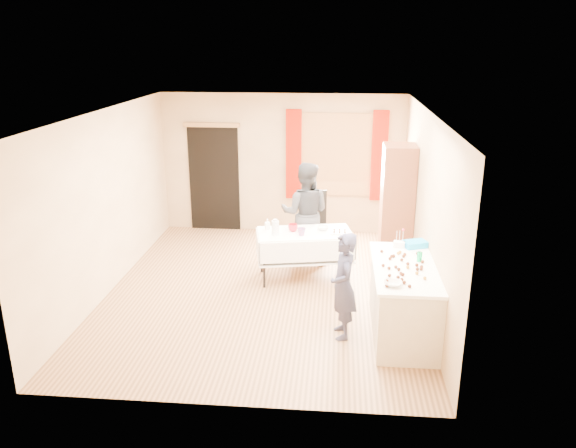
# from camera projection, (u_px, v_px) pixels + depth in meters

# --- Properties ---
(floor) EXTENTS (4.50, 5.50, 0.02)m
(floor) POSITION_uv_depth(u_px,v_px,m) (264.00, 291.00, 8.28)
(floor) COLOR #9E7047
(floor) RESTS_ON ground
(ceiling) EXTENTS (4.50, 5.50, 0.02)m
(ceiling) POSITION_uv_depth(u_px,v_px,m) (261.00, 111.00, 7.45)
(ceiling) COLOR white
(ceiling) RESTS_ON floor
(wall_back) EXTENTS (4.50, 0.02, 2.60)m
(wall_back) POSITION_uv_depth(u_px,v_px,m) (282.00, 164.00, 10.48)
(wall_back) COLOR tan
(wall_back) RESTS_ON floor
(wall_front) EXTENTS (4.50, 0.02, 2.60)m
(wall_front) POSITION_uv_depth(u_px,v_px,m) (224.00, 289.00, 5.26)
(wall_front) COLOR tan
(wall_front) RESTS_ON floor
(wall_left) EXTENTS (0.02, 5.50, 2.60)m
(wall_left) POSITION_uv_depth(u_px,v_px,m) (107.00, 202.00, 8.06)
(wall_left) COLOR tan
(wall_left) RESTS_ON floor
(wall_right) EXTENTS (0.02, 5.50, 2.60)m
(wall_right) POSITION_uv_depth(u_px,v_px,m) (426.00, 210.00, 7.67)
(wall_right) COLOR tan
(wall_right) RESTS_ON floor
(window_frame) EXTENTS (1.32, 0.06, 1.52)m
(window_frame) POSITION_uv_depth(u_px,v_px,m) (336.00, 155.00, 10.29)
(window_frame) COLOR olive
(window_frame) RESTS_ON wall_back
(window_pane) EXTENTS (1.20, 0.02, 1.40)m
(window_pane) POSITION_uv_depth(u_px,v_px,m) (336.00, 155.00, 10.28)
(window_pane) COLOR white
(window_pane) RESTS_ON wall_back
(curtain_left) EXTENTS (0.28, 0.06, 1.65)m
(curtain_left) POSITION_uv_depth(u_px,v_px,m) (294.00, 155.00, 10.31)
(curtain_left) COLOR #930E00
(curtain_left) RESTS_ON wall_back
(curtain_right) EXTENTS (0.28, 0.06, 1.65)m
(curtain_right) POSITION_uv_depth(u_px,v_px,m) (379.00, 156.00, 10.18)
(curtain_right) COLOR #930E00
(curtain_right) RESTS_ON wall_back
(doorway) EXTENTS (0.95, 0.04, 2.00)m
(doorway) POSITION_uv_depth(u_px,v_px,m) (214.00, 179.00, 10.65)
(doorway) COLOR black
(doorway) RESTS_ON floor
(door_lintel) EXTENTS (1.05, 0.06, 0.08)m
(door_lintel) POSITION_uv_depth(u_px,v_px,m) (212.00, 125.00, 10.30)
(door_lintel) COLOR olive
(door_lintel) RESTS_ON wall_back
(cabinet) EXTENTS (0.50, 0.60, 1.97)m
(cabinet) POSITION_uv_depth(u_px,v_px,m) (397.00, 206.00, 8.95)
(cabinet) COLOR brown
(cabinet) RESTS_ON floor
(counter) EXTENTS (0.79, 1.66, 0.91)m
(counter) POSITION_uv_depth(u_px,v_px,m) (404.00, 300.00, 6.94)
(counter) COLOR beige
(counter) RESTS_ON floor
(party_table) EXTENTS (1.56, 1.01, 0.75)m
(party_table) POSITION_uv_depth(u_px,v_px,m) (304.00, 251.00, 8.57)
(party_table) COLOR black
(party_table) RESTS_ON floor
(chair) EXTENTS (0.48, 0.48, 1.10)m
(chair) POSITION_uv_depth(u_px,v_px,m) (313.00, 237.00, 9.53)
(chair) COLOR black
(chair) RESTS_ON floor
(girl) EXTENTS (0.60, 0.49, 1.35)m
(girl) POSITION_uv_depth(u_px,v_px,m) (343.00, 286.00, 6.82)
(girl) COLOR #262642
(girl) RESTS_ON floor
(woman) EXTENTS (0.89, 0.74, 1.67)m
(woman) POSITION_uv_depth(u_px,v_px,m) (305.00, 213.00, 9.10)
(woman) COLOR black
(woman) RESTS_ON floor
(soda_can) EXTENTS (0.07, 0.07, 0.12)m
(soda_can) POSITION_uv_depth(u_px,v_px,m) (420.00, 257.00, 6.92)
(soda_can) COLOR #089F53
(soda_can) RESTS_ON counter
(mixing_bowl) EXTENTS (0.29, 0.29, 0.05)m
(mixing_bowl) POSITION_uv_depth(u_px,v_px,m) (392.00, 283.00, 6.26)
(mixing_bowl) COLOR white
(mixing_bowl) RESTS_ON counter
(foam_block) EXTENTS (0.17, 0.13, 0.08)m
(foam_block) POSITION_uv_depth(u_px,v_px,m) (399.00, 244.00, 7.39)
(foam_block) COLOR white
(foam_block) RESTS_ON counter
(blue_basket) EXTENTS (0.35, 0.30, 0.08)m
(blue_basket) POSITION_uv_depth(u_px,v_px,m) (415.00, 244.00, 7.41)
(blue_basket) COLOR #0F9EF0
(blue_basket) RESTS_ON counter
(pitcher) EXTENTS (0.14, 0.14, 0.22)m
(pitcher) POSITION_uv_depth(u_px,v_px,m) (275.00, 228.00, 8.31)
(pitcher) COLOR silver
(pitcher) RESTS_ON party_table
(cup_red) EXTENTS (0.14, 0.14, 0.11)m
(cup_red) POSITION_uv_depth(u_px,v_px,m) (293.00, 228.00, 8.50)
(cup_red) COLOR red
(cup_red) RESTS_ON party_table
(cup_rainbow) EXTENTS (0.19, 0.19, 0.11)m
(cup_rainbow) POSITION_uv_depth(u_px,v_px,m) (302.00, 232.00, 8.32)
(cup_rainbow) COLOR red
(cup_rainbow) RESTS_ON party_table
(small_bowl) EXTENTS (0.19, 0.19, 0.06)m
(small_bowl) POSITION_uv_depth(u_px,v_px,m) (323.00, 228.00, 8.57)
(small_bowl) COLOR white
(small_bowl) RESTS_ON party_table
(pastry_tray) EXTENTS (0.29, 0.21, 0.02)m
(pastry_tray) POSITION_uv_depth(u_px,v_px,m) (340.00, 232.00, 8.43)
(pastry_tray) COLOR white
(pastry_tray) RESTS_ON party_table
(bottle) EXTENTS (0.12, 0.12, 0.16)m
(bottle) POSITION_uv_depth(u_px,v_px,m) (267.00, 224.00, 8.58)
(bottle) COLOR white
(bottle) RESTS_ON party_table
(cake_balls) EXTENTS (0.53, 1.10, 0.04)m
(cake_balls) POSITION_uv_depth(u_px,v_px,m) (403.00, 267.00, 6.71)
(cake_balls) COLOR #3F2314
(cake_balls) RESTS_ON counter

